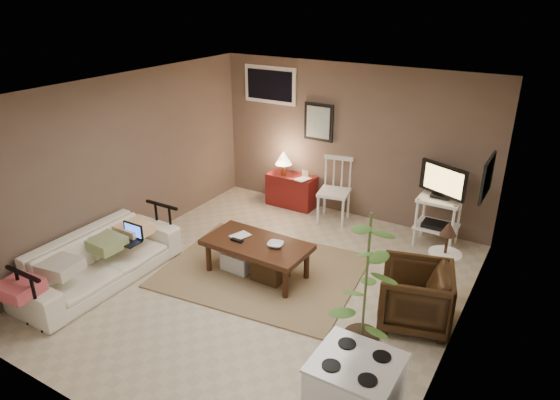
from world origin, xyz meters
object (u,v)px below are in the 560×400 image
Objects in this scene: sofa at (98,252)px; spindle_chair at (334,192)px; red_console at (291,187)px; armchair at (415,293)px; coffee_table at (256,256)px; potted_plant at (366,287)px; tv_stand at (439,204)px; side_table at (445,252)px.

spindle_chair is at bearing -28.96° from sofa.
armchair is (2.75, -2.08, 0.05)m from red_console.
coffee_table is 1.77× the size of armchair.
potted_plant is at bearing -25.10° from coffee_table.
red_console is 2.49m from tv_stand.
spindle_chair is at bearing 86.20° from coffee_table.
side_table reaches higher than sofa.
sofa is at bearing -118.96° from spindle_chair.
armchair is at bearing 1.96° from coffee_table.
side_table is at bearing -32.81° from spindle_chair.
red_console is 0.94× the size of side_table.
armchair is at bearing -37.19° from red_console.
spindle_chair is at bearing -9.61° from red_console.
sofa is 4.17m from side_table.
tv_stand is (1.61, -0.01, 0.17)m from spindle_chair.
side_table is 0.60× the size of potted_plant.
sofa is 3.80m from armchair.
potted_plant is (-0.24, -0.90, 0.50)m from armchair.
sofa is at bearing -87.26° from armchair.
side_table is (2.88, -1.44, 0.29)m from red_console.
potted_plant reaches higher than coffee_table.
coffee_table is 0.81× the size of potted_plant.
tv_stand reaches higher than red_console.
tv_stand is (3.34, 3.12, 0.23)m from sofa.
red_console is at bearing 108.76° from coffee_table.
red_console is at bearing 153.35° from side_table.
sofa is 2.09× the size of side_table.
side_table reaches higher than red_console.
red_console reaches higher than coffee_table.
spindle_chair is 0.83× the size of tv_stand.
sofa is at bearing -175.08° from potted_plant.
tv_stand reaches higher than sofa.
armchair is at bearing 74.82° from potted_plant.
potted_plant is at bearing -89.32° from tv_stand.
coffee_table is 0.64× the size of sofa.
side_table is 0.70m from armchair.
armchair is at bearing -71.78° from sofa.
spindle_chair is 1.61m from tv_stand.
side_table is 1.32× the size of armchair.
spindle_chair reaches higher than red_console.
armchair is at bearing -45.83° from spindle_chair.
spindle_chair is 2.70m from armchair.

